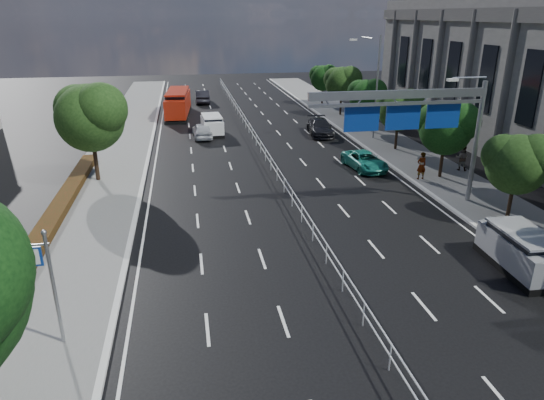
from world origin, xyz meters
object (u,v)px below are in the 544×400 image
object	(u,v)px
overhead_gantry	(417,112)
pedestrian_b	(462,158)
pedestrian_a	(421,166)
toilet_sign	(36,271)
white_minivan	(212,125)
near_car_silver	(202,130)
near_car_dark	(202,97)
parked_car_teal	(365,161)
silver_minivan	(521,251)
parked_car_dark	(320,127)
red_bus	(178,103)

from	to	relation	value
overhead_gantry	pedestrian_b	xyz separation A→B (m)	(6.66, 5.55, -4.57)
pedestrian_a	pedestrian_b	bearing A→B (deg)	-167.39
toilet_sign	pedestrian_a	xyz separation A→B (m)	(20.55, 14.21, -1.86)
white_minivan	near_car_silver	size ratio (longest dim) A/B	1.03
overhead_gantry	pedestrian_a	bearing A→B (deg)	55.50
near_car_dark	pedestrian_b	size ratio (longest dim) A/B	2.71
overhead_gantry	near_car_dark	xyz separation A→B (m)	(-10.38, 38.20, -4.80)
pedestrian_a	near_car_dark	bearing A→B (deg)	-76.19
toilet_sign	pedestrian_a	size ratio (longest dim) A/B	2.29
near_car_silver	pedestrian_b	size ratio (longest dim) A/B	2.30
pedestrian_a	white_minivan	bearing A→B (deg)	-58.86
white_minivan	pedestrian_b	distance (m)	22.59
toilet_sign	near_car_silver	world-z (taller)	toilet_sign
parked_car_teal	pedestrian_a	xyz separation A→B (m)	(2.77, -3.28, 0.46)
overhead_gantry	silver_minivan	size ratio (longest dim) A/B	2.26
near_car_dark	silver_minivan	distance (m)	47.77
parked_car_dark	near_car_silver	bearing A→B (deg)	-178.23
overhead_gantry	pedestrian_b	bearing A→B (deg)	39.80
red_bus	near_car_dark	xyz separation A→B (m)	(2.96, 8.08, -0.67)
silver_minivan	white_minivan	bearing A→B (deg)	115.44
near_car_silver	pedestrian_a	xyz separation A→B (m)	(14.06, -15.06, 0.38)
parked_car_teal	parked_car_dark	distance (m)	11.03
parked_car_dark	silver_minivan	bearing A→B (deg)	-80.43
pedestrian_b	pedestrian_a	bearing A→B (deg)	54.84
white_minivan	parked_car_teal	size ratio (longest dim) A/B	0.94
overhead_gantry	parked_car_teal	bearing A→B (deg)	89.33
white_minivan	parked_car_dark	size ratio (longest dim) A/B	0.84
overhead_gantry	near_car_silver	xyz separation A→B (m)	(-11.20, 19.22, -4.90)
near_car_silver	parked_car_dark	world-z (taller)	parked_car_dark
overhead_gantry	silver_minivan	world-z (taller)	overhead_gantry
parked_car_teal	near_car_silver	bearing A→B (deg)	127.63
overhead_gantry	near_car_silver	distance (m)	22.78
white_minivan	near_car_silver	bearing A→B (deg)	-129.53
pedestrian_a	overhead_gantry	bearing A→B (deg)	48.06
parked_car_teal	toilet_sign	bearing A→B (deg)	-141.62
white_minivan	parked_car_dark	distance (m)	10.19
silver_minivan	pedestrian_b	xyz separation A→B (m)	(5.10, 13.60, 0.13)
white_minivan	near_car_dark	distance (m)	17.64
parked_car_teal	white_minivan	bearing A→B (deg)	122.01
pedestrian_a	red_bus	bearing A→B (deg)	-65.47
overhead_gantry	red_bus	world-z (taller)	overhead_gantry
overhead_gantry	near_car_dark	bearing A→B (deg)	105.20
near_car_silver	pedestrian_b	xyz separation A→B (m)	(17.86, -13.67, 0.34)
red_bus	parked_car_dark	bearing A→B (deg)	-37.29
near_car_dark	silver_minivan	bearing A→B (deg)	104.06
toilet_sign	pedestrian_a	world-z (taller)	toilet_sign
parked_car_dark	pedestrian_b	size ratio (longest dim) A/B	2.80
near_car_dark	silver_minivan	world-z (taller)	silver_minivan
pedestrian_b	white_minivan	bearing A→B (deg)	-6.86
red_bus	silver_minivan	distance (m)	40.98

